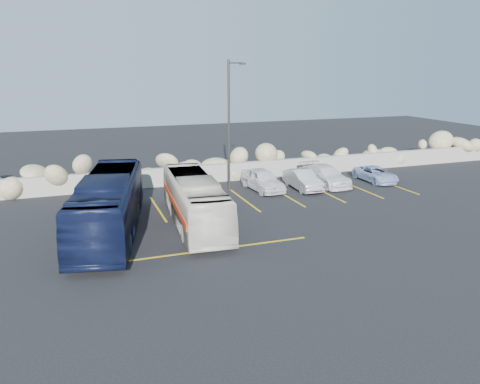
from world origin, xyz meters
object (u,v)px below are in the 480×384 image
object	(u,v)px
tour_coach	(109,205)
car_c	(326,175)
car_a	(263,180)
car_b	(303,180)
vintage_bus	(195,201)
car_d	(376,174)
lamppost	(230,122)

from	to	relation	value
tour_coach	car_c	world-z (taller)	tour_coach
car_a	car_b	size ratio (longest dim) A/B	1.07
tour_coach	vintage_bus	bearing A→B (deg)	10.91
car_d	vintage_bus	bearing A→B (deg)	-161.23
car_a	car_b	bearing A→B (deg)	-18.67
car_d	tour_coach	bearing A→B (deg)	-165.45
vintage_bus	tour_coach	size ratio (longest dim) A/B	0.87
car_c	car_d	xyz separation A→B (m)	(3.69, -0.32, -0.13)
lamppost	vintage_bus	world-z (taller)	lamppost
car_b	car_c	bearing A→B (deg)	16.68
car_c	car_d	bearing A→B (deg)	-8.16
lamppost	car_b	size ratio (longest dim) A/B	2.15
vintage_bus	tour_coach	world-z (taller)	tour_coach
car_b	car_c	distance (m)	2.00
lamppost	vintage_bus	distance (m)	7.56
car_b	vintage_bus	bearing A→B (deg)	-149.51
car_a	tour_coach	bearing A→B (deg)	-156.89
tour_coach	car_d	bearing A→B (deg)	26.28
car_b	car_d	distance (m)	5.63
lamppost	car_a	xyz separation A→B (m)	(1.94, -0.69, -3.61)
tour_coach	car_b	xyz separation A→B (m)	(12.27, 4.36, -0.79)
lamppost	tour_coach	bearing A→B (deg)	-143.93
vintage_bus	tour_coach	xyz separation A→B (m)	(-4.05, 0.08, 0.19)
lamppost	car_d	distance (m)	10.83
lamppost	car_a	size ratio (longest dim) A/B	2.00
vintage_bus	car_d	world-z (taller)	vintage_bus
car_b	car_a	bearing A→B (deg)	167.53
vintage_bus	lamppost	bearing A→B (deg)	61.13
car_c	car_d	world-z (taller)	car_c
car_b	car_d	xyz separation A→B (m)	(5.63, 0.18, -0.11)
tour_coach	car_d	world-z (taller)	tour_coach
vintage_bus	car_a	xyz separation A→B (m)	(5.71, 5.09, -0.54)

